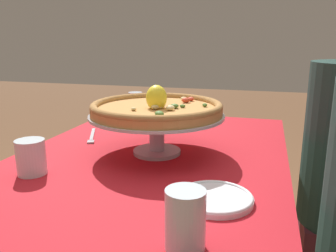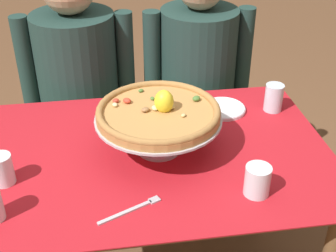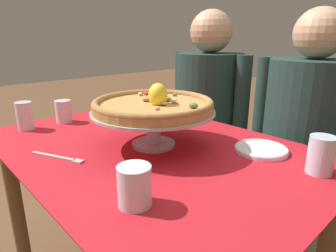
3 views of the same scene
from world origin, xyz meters
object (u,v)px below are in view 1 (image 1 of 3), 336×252
object	(u,v)px
water_glass_back_right	(185,223)
dinner_fork	(92,136)
pizza	(157,108)
water_glass_side_left	(168,109)
water_glass_front_left	(136,106)
side_plate	(215,198)
water_glass_front_right	(31,159)
pizza_stand	(157,123)

from	to	relation	value
water_glass_back_right	dinner_fork	world-z (taller)	water_glass_back_right
pizza	water_glass_side_left	world-z (taller)	pizza
water_glass_front_left	water_glass_back_right	xyz separation A→B (m)	(1.00, 0.48, -0.00)
pizza	side_plate	size ratio (longest dim) A/B	2.35
dinner_fork	water_glass_back_right	bearing A→B (deg)	39.94
water_glass_front_left	pizza	bearing A→B (deg)	28.01
water_glass_side_left	water_glass_front_right	xyz separation A→B (m)	(0.77, -0.17, -0.00)
dinner_fork	water_glass_side_left	bearing A→B (deg)	154.25
water_glass_side_left	water_glass_front_left	size ratio (longest dim) A/B	0.86
water_glass_side_left	side_plate	size ratio (longest dim) A/B	0.57
pizza_stand	dinner_fork	xyz separation A→B (m)	(-0.12, -0.30, -0.10)
water_glass_front_left	water_glass_back_right	distance (m)	1.11
dinner_fork	water_glass_front_left	bearing A→B (deg)	176.41
pizza	water_glass_front_right	world-z (taller)	pizza
water_glass_front_left	water_glass_back_right	size ratio (longest dim) A/B	1.06
water_glass_side_left	dinner_fork	distance (m)	0.44
water_glass_side_left	water_glass_front_right	distance (m)	0.79
water_glass_front_left	side_plate	xyz separation A→B (m)	(0.81, 0.51, -0.04)
pizza_stand	water_glass_front_right	size ratio (longest dim) A/B	4.43
water_glass_side_left	water_glass_front_left	xyz separation A→B (m)	(-0.01, -0.16, 0.01)
pizza_stand	water_glass_side_left	size ratio (longest dim) A/B	4.29
pizza	water_glass_side_left	bearing A→B (deg)	-167.90
water_glass_front_right	side_plate	size ratio (longest dim) A/B	0.55
water_glass_back_right	water_glass_front_right	size ratio (longest dim) A/B	1.14
pizza	water_glass_front_left	size ratio (longest dim) A/B	3.57
side_plate	dinner_fork	bearing A→B (deg)	-127.60
pizza_stand	dinner_fork	distance (m)	0.33
pizza_stand	dinner_fork	world-z (taller)	pizza_stand
pizza_stand	water_glass_front_left	world-z (taller)	pizza_stand
pizza	water_glass_front_left	world-z (taller)	pizza
water_glass_back_right	water_glass_front_right	bearing A→B (deg)	-114.81
water_glass_side_left	side_plate	distance (m)	0.87
pizza_stand	side_plate	xyz separation A→B (m)	(0.29, 0.23, -0.09)
pizza_stand	pizza	bearing A→B (deg)	45.09
side_plate	dinner_fork	xyz separation A→B (m)	(-0.41, -0.53, -0.01)
pizza_stand	side_plate	bearing A→B (deg)	38.49
water_glass_side_left	water_glass_front_left	world-z (taller)	water_glass_front_left
water_glass_front_right	dinner_fork	distance (m)	0.38
pizza	water_glass_back_right	size ratio (longest dim) A/B	3.77
water_glass_side_left	side_plate	bearing A→B (deg)	23.08
water_glass_side_left	water_glass_back_right	size ratio (longest dim) A/B	0.91
side_plate	dinner_fork	world-z (taller)	side_plate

